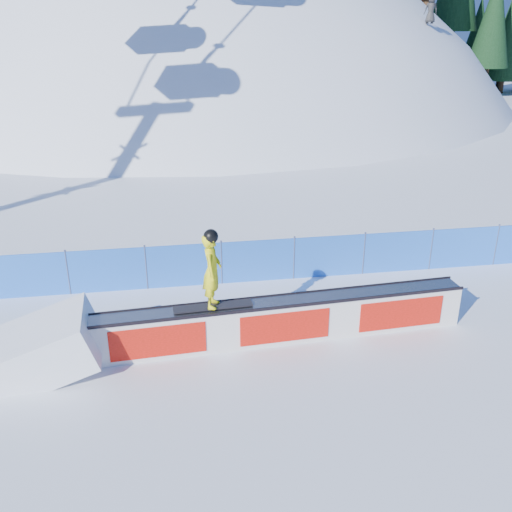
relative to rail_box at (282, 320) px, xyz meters
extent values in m
plane|color=white|center=(-0.02, -1.37, -0.50)|extent=(160.00, 160.00, 0.00)
sphere|color=white|center=(-0.02, 40.63, -18.50)|extent=(64.00, 64.00, 64.00)
cylinder|color=#342214|center=(20.21, 36.88, 6.61)|extent=(0.50, 0.50, 1.40)
cylinder|color=#342214|center=(22.26, 42.56, 4.99)|extent=(0.50, 0.50, 1.40)
cylinder|color=#342214|center=(21.98, 37.46, 5.12)|extent=(0.50, 0.50, 1.40)
cylinder|color=#342214|center=(23.64, 37.82, 3.46)|extent=(0.50, 0.50, 1.40)
cylinder|color=#342214|center=(25.24, 39.69, 1.72)|extent=(0.50, 0.50, 1.40)
cone|color=black|center=(25.24, 39.69, 6.85)|extent=(3.99, 3.99, 9.07)
cylinder|color=#342214|center=(29.88, 40.37, 0.10)|extent=(0.50, 0.50, 1.40)
cylinder|color=#342214|center=(30.60, 43.36, 0.10)|extent=(0.50, 0.50, 1.40)
cone|color=black|center=(30.60, 43.36, 5.44)|extent=(4.17, 4.17, 9.48)
cube|color=blue|center=(-0.02, 3.13, 0.10)|extent=(22.00, 0.03, 1.20)
cylinder|color=#3C476D|center=(-5.02, 3.13, 0.15)|extent=(0.05, 0.05, 1.30)
cylinder|color=#3C476D|center=(-3.02, 3.13, 0.15)|extent=(0.05, 0.05, 1.30)
cylinder|color=#3C476D|center=(-1.02, 3.13, 0.15)|extent=(0.05, 0.05, 1.30)
cylinder|color=#3C476D|center=(0.98, 3.13, 0.15)|extent=(0.05, 0.05, 1.30)
cylinder|color=#3C476D|center=(2.98, 3.13, 0.15)|extent=(0.05, 0.05, 1.30)
cylinder|color=#3C476D|center=(4.98, 3.13, 0.15)|extent=(0.05, 0.05, 1.30)
cylinder|color=#3C476D|center=(6.98, 3.13, 0.15)|extent=(0.05, 0.05, 1.30)
cube|color=silver|center=(0.00, 0.00, -0.02)|extent=(8.49, 1.04, 0.95)
cube|color=#9396A1|center=(0.00, 0.00, 0.47)|extent=(8.40, 1.06, 0.04)
cube|color=black|center=(0.02, -0.28, 0.48)|extent=(8.46, 0.55, 0.06)
cube|color=black|center=(-0.02, 0.28, 0.48)|extent=(8.46, 0.55, 0.06)
cube|color=red|center=(0.02, -0.27, -0.02)|extent=(8.03, 0.51, 0.71)
cube|color=red|center=(-0.02, 0.27, -0.02)|extent=(8.03, 0.51, 0.71)
cube|color=black|center=(-1.53, -0.09, 0.53)|extent=(1.71, 0.41, 0.03)
imported|color=yellow|center=(-1.53, -0.09, 1.37)|extent=(0.52, 0.67, 1.64)
sphere|color=black|center=(-1.53, -0.09, 2.13)|extent=(0.31, 0.31, 0.31)
imported|color=#272727|center=(14.70, 25.77, 6.55)|extent=(0.89, 0.66, 1.65)
camera|label=1|loc=(-2.34, -10.89, 6.29)|focal=40.00mm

